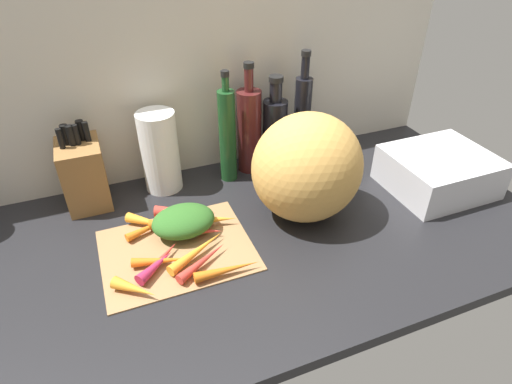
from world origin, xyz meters
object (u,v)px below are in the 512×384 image
carrot_0 (162,258)px  paper_towel_roll (160,152)px  bottle_2 (275,131)px  dish_rack (438,172)px  carrot_6 (213,220)px  carrot_4 (186,212)px  bottle_0 (227,135)px  winter_squash (307,168)px  carrot_2 (227,270)px  knife_block (84,173)px  carrot_12 (197,251)px  bottle_1 (249,130)px  carrot_8 (151,223)px  carrot_9 (164,260)px  bottle_3 (302,118)px  cutting_board (177,250)px  carrot_5 (156,266)px  carrot_10 (151,227)px  carrot_3 (174,223)px  carrot_1 (134,289)px  carrot_7 (202,231)px  carrot_11 (203,261)px

carrot_0 → paper_towel_roll: size_ratio=0.52×
bottle_2 → dish_rack: size_ratio=1.04×
carrot_6 → dish_rack: dish_rack is taller
carrot_4 → bottle_0: bearing=41.5°
winter_squash → dish_rack: winter_squash is taller
carrot_2 → knife_block: knife_block is taller
carrot_4 → carrot_12: carrot_4 is taller
bottle_1 → dish_rack: (47.73, -31.31, -8.15)cm
carrot_8 → bottle_2: 47.84cm
carrot_9 → bottle_3: (52.43, 33.40, 13.17)cm
carrot_12 → winter_squash: winter_squash is taller
cutting_board → carrot_6: size_ratio=2.99×
carrot_5 → bottle_1: bearing=44.0°
bottle_0 → carrot_9: bearing=-130.6°
carrot_2 → carrot_8: 27.05cm
carrot_6 → bottle_0: bearing=61.2°
carrot_10 → bottle_3: 57.80cm
carrot_3 → dish_rack: (77.40, -9.67, 3.47)cm
carrot_2 → carrot_5: 16.64cm
carrot_12 → carrot_1: bearing=-157.2°
carrot_4 → carrot_7: size_ratio=1.64×
carrot_11 → carrot_6: bearing=64.0°
carrot_3 → bottle_1: size_ratio=0.37×
paper_towel_roll → bottle_3: size_ratio=0.67×
bottle_3 → carrot_4: bearing=-157.9°
dish_rack → carrot_12: bearing=-177.5°
carrot_11 → bottle_2: (34.45, 36.80, 10.31)cm
carrot_1 → carrot_2: 20.76cm
carrot_6 → carrot_8: (-15.39, 4.99, -0.14)cm
carrot_12 → carrot_6: bearing=54.8°
carrot_8 → bottle_0: bearing=31.1°
carrot_2 → carrot_4: bearing=98.4°
carrot_12 → bottle_3: bottle_3 is taller
carrot_10 → carrot_12: size_ratio=0.81×
carrot_5 → winter_squash: bearing=10.7°
carrot_1 → bottle_0: bottle_0 is taller
carrot_1 → carrot_12: size_ratio=0.61×
bottle_2 → dish_rack: (39.80, -29.93, -6.78)cm
carrot_5 → bottle_2: size_ratio=0.36×
carrot_11 → dish_rack: size_ratio=0.54×
carrot_2 → bottle_2: size_ratio=0.52×
carrot_1 → carrot_7: same height
knife_block → carrot_8: bearing=-54.1°
carrot_6 → carrot_7: size_ratio=1.20×
carrot_6 → bottle_1: size_ratio=0.35×
cutting_board → bottle_1: bottle_1 is taller
carrot_1 → carrot_11: bearing=10.4°
carrot_6 → knife_block: knife_block is taller
paper_towel_roll → bottle_0: bearing=-6.8°
carrot_9 → knife_block: (-14.07, 34.37, 7.71)cm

